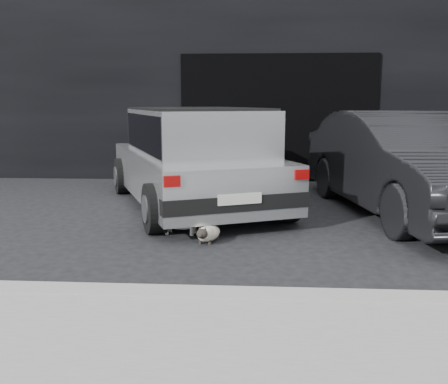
# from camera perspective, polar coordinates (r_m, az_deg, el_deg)

# --- Properties ---
(ground) EXTENTS (80.00, 80.00, 0.00)m
(ground) POSITION_cam_1_polar(r_m,az_deg,el_deg) (6.67, -1.16, -3.95)
(ground) COLOR black
(ground) RESTS_ON ground
(building_facade) EXTENTS (34.00, 4.00, 5.00)m
(building_facade) POSITION_cam_1_polar(r_m,az_deg,el_deg) (12.48, 5.89, 14.18)
(building_facade) COLOR black
(building_facade) RESTS_ON ground
(garage_opening) EXTENTS (4.00, 0.10, 2.60)m
(garage_opening) POSITION_cam_1_polar(r_m,az_deg,el_deg) (10.45, 6.19, 8.36)
(garage_opening) COLOR black
(garage_opening) RESTS_ON ground
(curb) EXTENTS (18.00, 0.25, 0.12)m
(curb) POSITION_cam_1_polar(r_m,az_deg,el_deg) (4.18, 9.84, -12.09)
(curb) COLOR gray
(curb) RESTS_ON ground
(sidewalk) EXTENTS (18.00, 2.20, 0.11)m
(sidewalk) POSITION_cam_1_polar(r_m,az_deg,el_deg) (3.12, 12.32, -20.56)
(sidewalk) COLOR gray
(sidewalk) RESTS_ON ground
(silver_hatchback) EXTENTS (3.36, 4.61, 1.55)m
(silver_hatchback) POSITION_cam_1_polar(r_m,az_deg,el_deg) (7.79, -3.43, 4.42)
(silver_hatchback) COLOR #ABADB0
(silver_hatchback) RESTS_ON ground
(second_car) EXTENTS (2.41, 4.79, 1.51)m
(second_car) POSITION_cam_1_polar(r_m,az_deg,el_deg) (7.73, 19.98, 3.08)
(second_car) COLOR black
(second_car) RESTS_ON ground
(cat_siamese) EXTENTS (0.34, 0.68, 0.24)m
(cat_siamese) POSITION_cam_1_polar(r_m,az_deg,el_deg) (5.91, -1.87, -4.75)
(cat_siamese) COLOR beige
(cat_siamese) RESTS_ON ground
(cat_white) EXTENTS (0.82, 0.35, 0.38)m
(cat_white) POSITION_cam_1_polar(r_m,az_deg,el_deg) (6.28, -4.65, -3.15)
(cat_white) COLOR white
(cat_white) RESTS_ON ground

